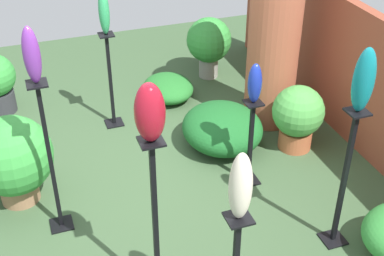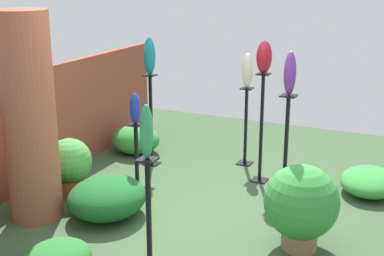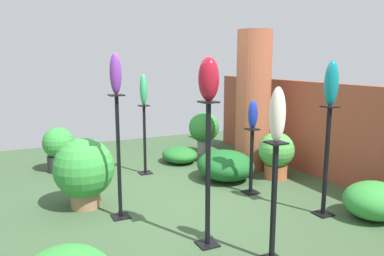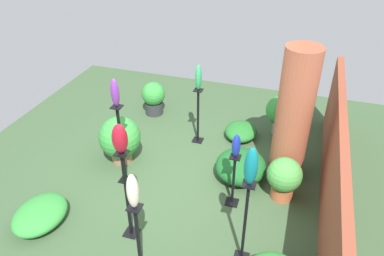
% 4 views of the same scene
% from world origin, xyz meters
% --- Properties ---
extents(ground_plane, '(8.00, 8.00, 0.00)m').
position_xyz_m(ground_plane, '(0.00, 0.00, 0.00)').
color(ground_plane, '#385133').
extents(brick_wall_back, '(5.60, 0.12, 1.48)m').
position_xyz_m(brick_wall_back, '(0.00, 2.35, 0.74)').
color(brick_wall_back, brown).
rests_on(brick_wall_back, ground).
extents(brick_pillar, '(0.57, 0.57, 2.30)m').
position_xyz_m(brick_pillar, '(-0.81, 1.67, 1.15)').
color(brick_pillar, '#9E5138').
rests_on(brick_pillar, ground).
extents(pedestal_ivory, '(0.20, 0.20, 1.12)m').
position_xyz_m(pedestal_ivory, '(1.77, 0.12, 0.51)').
color(pedestal_ivory, black).
rests_on(pedestal_ivory, ground).
extents(pedestal_teal, '(0.20, 0.20, 1.30)m').
position_xyz_m(pedestal_teal, '(1.20, 1.32, 0.60)').
color(pedestal_teal, black).
rests_on(pedestal_teal, ground).
extents(pedestal_violet, '(0.20, 0.20, 1.44)m').
position_xyz_m(pedestal_violet, '(0.22, -0.88, 0.67)').
color(pedestal_violet, black).
rests_on(pedestal_violet, ground).
extents(pedestal_cobalt, '(0.20, 0.20, 0.91)m').
position_xyz_m(pedestal_cobalt, '(0.20, 0.96, 0.41)').
color(pedestal_cobalt, black).
rests_on(pedestal_cobalt, ground).
extents(pedestal_jade, '(0.20, 0.20, 1.12)m').
position_xyz_m(pedestal_jade, '(-1.30, -0.06, 0.51)').
color(pedestal_jade, black).
rests_on(pedestal_jade, ground).
extents(pedestal_ruby, '(0.20, 0.20, 1.44)m').
position_xyz_m(pedestal_ruby, '(1.26, -0.28, 0.66)').
color(pedestal_ruby, black).
rests_on(pedestal_ruby, ground).
extents(art_vase_ivory, '(0.14, 0.14, 0.48)m').
position_xyz_m(art_vase_ivory, '(1.77, 0.12, 1.35)').
color(art_vase_ivory, beige).
rests_on(art_vase_ivory, pedestal_ivory).
extents(art_vase_teal, '(0.15, 0.16, 0.51)m').
position_xyz_m(art_vase_teal, '(1.20, 1.32, 1.56)').
color(art_vase_teal, '#0F727A').
rests_on(art_vase_teal, pedestal_teal).
extents(art_vase_violet, '(0.12, 0.13, 0.45)m').
position_xyz_m(art_vase_violet, '(0.22, -0.88, 1.67)').
color(art_vase_violet, '#6B2D8C').
rests_on(art_vase_violet, pedestal_violet).
extents(art_vase_cobalt, '(0.13, 0.13, 0.38)m').
position_xyz_m(art_vase_cobalt, '(0.20, 0.96, 1.10)').
color(art_vase_cobalt, '#192D9E').
rests_on(art_vase_cobalt, pedestal_cobalt).
extents(art_vase_jade, '(0.12, 0.11, 0.49)m').
position_xyz_m(art_vase_jade, '(-1.30, -0.06, 1.36)').
color(art_vase_jade, '#2D9356').
rests_on(art_vase_jade, pedestal_jade).
extents(art_vase_ruby, '(0.19, 0.20, 0.41)m').
position_xyz_m(art_vase_ruby, '(1.26, -0.28, 1.64)').
color(art_vase_ruby, maroon).
rests_on(art_vase_ruby, pedestal_ruby).
extents(potted_plant_walkway_edge, '(0.74, 0.74, 0.87)m').
position_xyz_m(potted_plant_walkway_edge, '(-0.27, -1.19, 0.48)').
color(potted_plant_walkway_edge, '#936B4C').
rests_on(potted_plant_walkway_edge, ground).
extents(potted_plant_mid_left, '(0.55, 0.55, 0.73)m').
position_xyz_m(potted_plant_mid_left, '(-0.18, 1.69, 0.40)').
color(potted_plant_mid_left, '#B25B38').
rests_on(potted_plant_mid_left, ground).
extents(foliage_bed_east, '(0.67, 0.74, 0.43)m').
position_xyz_m(foliage_bed_east, '(1.52, 1.77, 0.21)').
color(foliage_bed_east, '#338C38').
rests_on(foliage_bed_east, ground).
extents(foliage_bed_west, '(0.90, 0.73, 0.30)m').
position_xyz_m(foliage_bed_west, '(1.46, -1.64, 0.15)').
color(foliage_bed_west, '#338C38').
rests_on(foliage_bed_west, ground).
extents(foliage_bed_center, '(0.94, 0.86, 0.45)m').
position_xyz_m(foliage_bed_center, '(-0.47, 0.96, 0.22)').
color(foliage_bed_center, '#195923').
rests_on(foliage_bed_center, ground).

